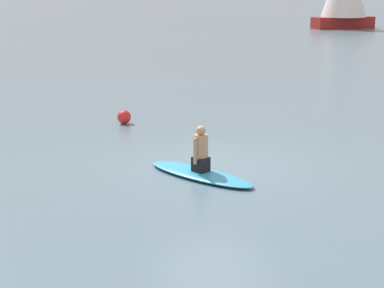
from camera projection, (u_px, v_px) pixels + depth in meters
ground_plane at (212, 166)px, 14.15m from camera, size 400.00×400.00×0.00m
surfboard at (201, 174)px, 13.35m from camera, size 1.02×2.67×0.12m
person_paddler at (201, 151)px, 13.24m from camera, size 0.41×0.33×0.92m
buoy_marker at (124, 117)px, 18.09m from camera, size 0.37×0.37×0.37m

